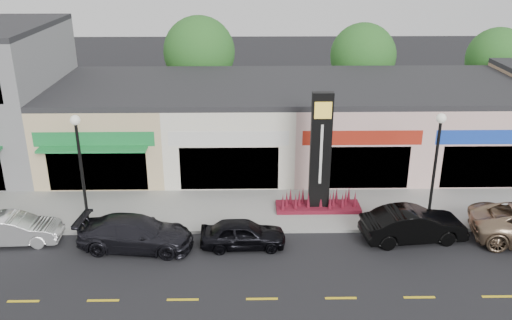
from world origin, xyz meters
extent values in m
plane|color=black|center=(0.00, 0.00, 0.00)|extent=(120.00, 120.00, 0.00)
cube|color=gray|center=(0.00, 4.35, 0.07)|extent=(52.00, 4.30, 0.15)
cube|color=gray|center=(0.00, 2.10, 0.07)|extent=(52.00, 0.20, 0.15)
cube|color=#CCB182|center=(-8.50, 11.50, 2.25)|extent=(7.00, 10.00, 4.50)
cube|color=#262628|center=(-8.50, 11.50, 4.65)|extent=(7.00, 10.00, 0.30)
cube|color=black|center=(-8.50, 6.55, 1.40)|extent=(5.25, 0.10, 2.40)
cube|color=#1C803B|center=(-8.50, 6.55, 3.10)|extent=(6.30, 0.12, 0.80)
cube|color=#1C803B|center=(-8.50, 6.10, 2.70)|extent=(5.60, 0.90, 0.12)
cube|color=white|center=(-1.50, 11.50, 2.25)|extent=(7.00, 10.00, 4.50)
cube|color=#262628|center=(-1.50, 11.50, 4.65)|extent=(7.00, 10.00, 0.30)
cube|color=black|center=(-1.50, 6.55, 1.40)|extent=(5.25, 0.10, 2.40)
cube|color=silver|center=(-1.50, 6.55, 3.10)|extent=(6.30, 0.12, 0.80)
cube|color=beige|center=(5.50, 11.50, 2.25)|extent=(7.00, 10.00, 4.50)
cube|color=#262628|center=(5.50, 11.50, 4.65)|extent=(7.00, 10.00, 0.30)
cube|color=black|center=(5.50, 6.55, 1.40)|extent=(5.25, 0.10, 2.40)
cube|color=#A72516|center=(5.50, 6.55, 3.10)|extent=(6.30, 0.12, 0.80)
cube|color=beige|center=(12.50, 11.50, 2.25)|extent=(7.00, 10.00, 4.50)
cube|color=#262628|center=(12.50, 11.50, 4.65)|extent=(7.00, 10.00, 0.30)
cube|color=black|center=(12.50, 6.55, 1.40)|extent=(5.25, 0.10, 2.40)
cube|color=#1A41B8|center=(12.50, 6.55, 3.10)|extent=(6.30, 0.12, 0.80)
cylinder|color=#382619|center=(-4.00, 19.50, 1.57)|extent=(0.36, 0.36, 3.15)
sphere|color=#265A1C|center=(-4.00, 19.50, 5.23)|extent=(5.20, 5.20, 5.20)
cylinder|color=#382619|center=(8.00, 19.50, 1.49)|extent=(0.36, 0.36, 2.97)
sphere|color=#265A1C|center=(8.00, 19.50, 4.89)|extent=(4.80, 4.80, 4.80)
cylinder|color=#382619|center=(18.00, 19.50, 1.40)|extent=(0.36, 0.36, 2.80)
sphere|color=#265A1C|center=(18.00, 19.50, 4.64)|extent=(4.60, 4.60, 4.60)
cylinder|color=black|center=(-8.00, 2.50, 0.30)|extent=(0.32, 0.32, 0.30)
cylinder|color=black|center=(-8.00, 2.50, 2.80)|extent=(0.14, 0.14, 5.00)
sphere|color=silver|center=(-8.00, 2.50, 5.40)|extent=(0.44, 0.44, 0.44)
cylinder|color=black|center=(8.00, 2.50, 0.30)|extent=(0.32, 0.32, 0.30)
cylinder|color=black|center=(8.00, 2.50, 2.80)|extent=(0.14, 0.14, 5.00)
sphere|color=silver|center=(8.00, 2.50, 5.40)|extent=(0.44, 0.44, 0.44)
cube|color=#5B0F1D|center=(3.00, 4.20, 0.25)|extent=(4.20, 1.30, 0.20)
cube|color=black|center=(3.00, 4.20, 3.15)|extent=(1.00, 0.40, 6.00)
cube|color=yellow|center=(3.00, 3.98, 5.35)|extent=(0.80, 0.05, 0.80)
cube|color=silver|center=(3.00, 3.98, 3.15)|extent=(0.12, 0.04, 3.00)
imported|color=white|center=(-10.98, 1.38, 0.67)|extent=(1.67, 4.16, 1.35)
imported|color=black|center=(-5.44, 0.82, 0.73)|extent=(2.57, 5.23, 1.46)
imported|color=black|center=(-0.74, 0.86, 0.64)|extent=(1.61, 3.80, 1.28)
imported|color=black|center=(6.93, 1.32, 0.77)|extent=(2.17, 4.82, 1.54)
camera|label=1|loc=(-0.51, -20.09, 12.50)|focal=38.00mm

